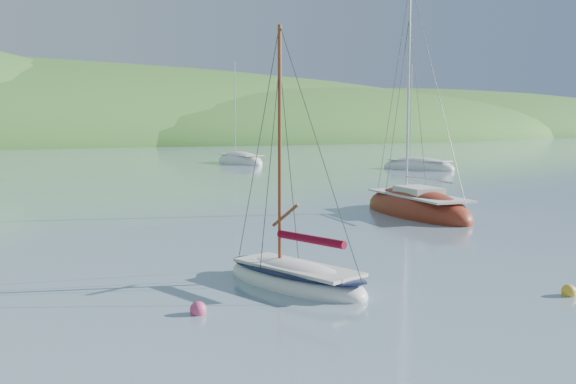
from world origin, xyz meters
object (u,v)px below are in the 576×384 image
sloop_red (417,210)px  distant_sloop_d (418,168)px  distant_sloop_b (240,162)px  daysailer_white (295,279)px

sloop_red → distant_sloop_d: (23.83, 25.71, -0.04)m
sloop_red → distant_sloop_b: distant_sloop_b is taller
distant_sloop_b → distant_sloop_d: 22.33m
daysailer_white → distant_sloop_b: 60.06m
sloop_red → distant_sloop_b: bearing=86.1°
distant_sloop_b → distant_sloop_d: bearing=-59.6°
distant_sloop_b → distant_sloop_d: size_ratio=1.13×
distant_sloop_d → daysailer_white: bearing=-153.3°
daysailer_white → sloop_red: bearing=22.1°
daysailer_white → distant_sloop_b: distant_sloop_b is taller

